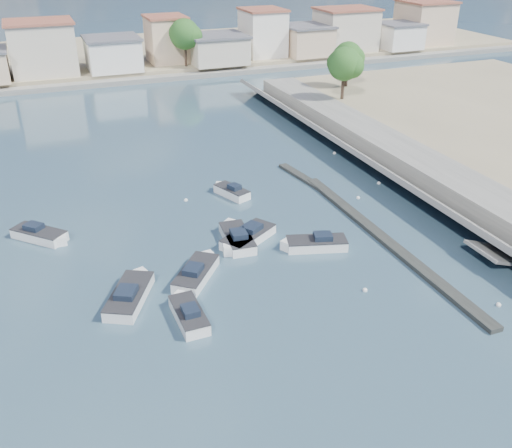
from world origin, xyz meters
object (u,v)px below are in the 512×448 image
Objects in this scene: motorboat_h at (197,272)px; motorboat_b at (237,237)px; motorboat_g at (42,235)px; motorboat_d at (246,239)px; motorboat_e at (131,294)px; motorboat_c at (313,244)px; motorboat_f at (231,192)px; motorboat_a at (188,314)px.

motorboat_b is at bearing 41.69° from motorboat_h.
motorboat_d is at bearing -23.33° from motorboat_g.
motorboat_h is (-4.46, -3.97, 0.00)m from motorboat_b.
motorboat_b is 1.22× the size of motorboat_g.
motorboat_h is at bearing 11.46° from motorboat_e.
motorboat_g is (-20.01, 9.44, 0.00)m from motorboat_c.
motorboat_g is at bearing 156.67° from motorboat_d.
motorboat_f is (12.03, 13.70, -0.00)m from motorboat_e.
motorboat_c is 1.28× the size of motorboat_f.
motorboat_f is (-2.76, 12.07, -0.00)m from motorboat_c.
motorboat_b and motorboat_h have the same top height.
motorboat_a is 5.05m from motorboat_h.
motorboat_d is at bearing 48.70° from motorboat_a.
motorboat_b and motorboat_f have the same top height.
motorboat_d and motorboat_g have the same top height.
motorboat_d is 1.08× the size of motorboat_h.
motorboat_b is 1.03× the size of motorboat_c.
motorboat_e is at bearing -173.70° from motorboat_c.
motorboat_b is 10.74m from motorboat_e.
motorboat_c is 14.87m from motorboat_e.
motorboat_d is 16.73m from motorboat_g.
motorboat_f is (2.52, 8.71, 0.00)m from motorboat_b.
motorboat_f is at bearing 8.65° from motorboat_g.
motorboat_g is (-5.22, 11.08, 0.00)m from motorboat_e.
motorboat_e is 1.35× the size of motorboat_f.
motorboat_h is at bearing -176.42° from motorboat_c.
motorboat_b is 0.97× the size of motorboat_e.
motorboat_c is 1.07× the size of motorboat_h.
motorboat_d is 9.44m from motorboat_f.
motorboat_b is 1.11× the size of motorboat_h.
motorboat_c is 9.76m from motorboat_h.
motorboat_b is at bearing 147.51° from motorboat_c.
motorboat_c is at bearing 3.58° from motorboat_h.
motorboat_d is at bearing 148.74° from motorboat_c.
motorboat_a and motorboat_b have the same top height.
motorboat_a and motorboat_e have the same top height.
motorboat_d is (7.09, 8.07, -0.00)m from motorboat_a.
motorboat_h is (10.27, -10.05, -0.00)m from motorboat_g.
motorboat_g is (-8.27, 14.69, 0.00)m from motorboat_a.
motorboat_e is 1.14× the size of motorboat_h.
motorboat_a is 0.95× the size of motorboat_h.
motorboat_a is 10.74m from motorboat_d.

